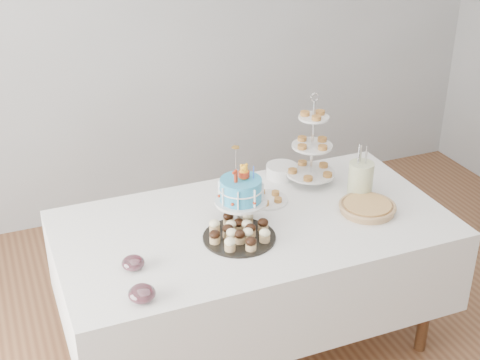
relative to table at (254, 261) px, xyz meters
name	(u,v)px	position (x,y,z in m)	size (l,w,h in m)	color
walls	(284,136)	(0.00, -0.30, 0.81)	(5.04, 4.04, 2.70)	#929597
table	(254,261)	(0.00, 0.00, 0.00)	(1.92, 1.02, 0.77)	silver
birthday_cake	(241,202)	(-0.06, 0.03, 0.33)	(0.26, 0.26, 0.39)	silver
cupcake_tray	(239,231)	(-0.12, -0.11, 0.27)	(0.35, 0.35, 0.08)	black
pie	(367,207)	(0.57, -0.12, 0.25)	(0.29, 0.29, 0.05)	#A87F5B
tiered_stand	(312,146)	(0.45, 0.28, 0.44)	(0.27, 0.27, 0.52)	silver
plate_stack	(282,171)	(0.34, 0.40, 0.26)	(0.18, 0.18, 0.07)	silver
pastry_plate	(267,198)	(0.15, 0.17, 0.24)	(0.22, 0.22, 0.03)	silver
jam_bowl_a	(142,294)	(-0.67, -0.40, 0.26)	(0.11, 0.11, 0.07)	silver
jam_bowl_b	(133,263)	(-0.65, -0.16, 0.26)	(0.10, 0.10, 0.06)	silver
utensil_pitcher	(361,178)	(0.62, 0.04, 0.33)	(0.14, 0.13, 0.29)	silver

